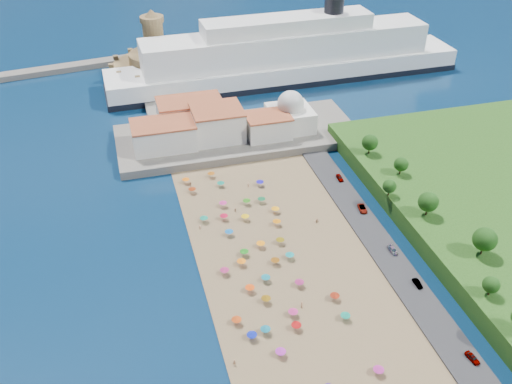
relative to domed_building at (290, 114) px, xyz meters
name	(u,v)px	position (x,y,z in m)	size (l,w,h in m)	color
ground	(266,268)	(-30.00, -71.00, -8.97)	(700.00, 700.00, 0.00)	#071938
terrace	(238,136)	(-20.00, 2.00, -7.47)	(90.00, 36.00, 3.00)	#59544C
jetty	(167,104)	(-42.00, 37.00, -7.77)	(18.00, 70.00, 2.40)	#59544C
waterfront_buildings	(203,124)	(-33.05, 2.64, -1.10)	(57.00, 29.00, 11.00)	silver
domed_building	(290,114)	(0.00, 0.00, 0.00)	(16.00, 16.00, 15.00)	silver
fortress	(157,66)	(-42.00, 67.00, -2.29)	(40.00, 40.00, 32.40)	#99814C
cruise_ship	(287,58)	(15.19, 51.70, 1.58)	(163.49, 27.45, 35.65)	black
beach_parasols	(274,290)	(-31.25, -81.98, -6.83)	(30.57, 118.29, 2.20)	gray
beachgoers	(265,270)	(-30.90, -73.24, -7.85)	(37.43, 104.38, 1.88)	tan
parked_cars	(384,237)	(6.00, -68.95, -7.62)	(2.97, 82.37, 1.39)	gray
hillside_trees	(448,224)	(19.32, -78.09, 1.30)	(16.96, 104.18, 8.20)	#382314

